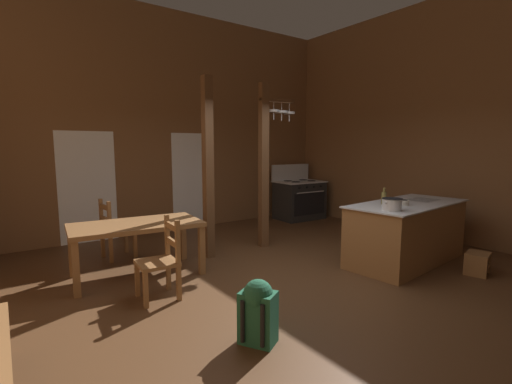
{
  "coord_description": "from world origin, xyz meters",
  "views": [
    {
      "loc": [
        -3.07,
        -3.5,
        1.79
      ],
      "look_at": [
        -0.0,
        0.75,
        1.12
      ],
      "focal_mm": 25.53,
      "sensor_mm": 36.0,
      "label": 1
    }
  ],
  "objects_px": {
    "mixing_bowl_on_counter": "(401,202)",
    "stockpot_on_counter": "(392,204)",
    "ladderback_chair_by_post": "(115,230)",
    "ladderback_chair_near_window": "(162,260)",
    "step_stool": "(478,261)",
    "kitchen_island": "(406,232)",
    "dining_table": "(136,229)",
    "backpack": "(258,310)",
    "stove_range": "(299,199)",
    "bottle_tall_on_counter": "(384,198)"
  },
  "relations": [
    {
      "from": "ladderback_chair_by_post",
      "to": "ladderback_chair_near_window",
      "type": "bearing_deg",
      "value": -89.03
    },
    {
      "from": "mixing_bowl_on_counter",
      "to": "dining_table",
      "type": "bearing_deg",
      "value": 150.66
    },
    {
      "from": "ladderback_chair_by_post",
      "to": "step_stool",
      "type": "bearing_deg",
      "value": -43.45
    },
    {
      "from": "kitchen_island",
      "to": "backpack",
      "type": "bearing_deg",
      "value": -170.23
    },
    {
      "from": "step_stool",
      "to": "kitchen_island",
      "type": "bearing_deg",
      "value": 109.11
    },
    {
      "from": "stockpot_on_counter",
      "to": "bottle_tall_on_counter",
      "type": "height_order",
      "value": "bottle_tall_on_counter"
    },
    {
      "from": "kitchen_island",
      "to": "dining_table",
      "type": "distance_m",
      "value": 4.01
    },
    {
      "from": "dining_table",
      "to": "ladderback_chair_near_window",
      "type": "xyz_separation_m",
      "value": [
        -0.0,
        -0.91,
        -0.2
      ]
    },
    {
      "from": "kitchen_island",
      "to": "step_stool",
      "type": "xyz_separation_m",
      "value": [
        0.31,
        -0.91,
        -0.28
      ]
    },
    {
      "from": "kitchen_island",
      "to": "backpack",
      "type": "xyz_separation_m",
      "value": [
        -3.24,
        -0.56,
        -0.15
      ]
    },
    {
      "from": "step_stool",
      "to": "ladderback_chair_near_window",
      "type": "height_order",
      "value": "ladderback_chair_near_window"
    },
    {
      "from": "backpack",
      "to": "mixing_bowl_on_counter",
      "type": "bearing_deg",
      "value": 9.75
    },
    {
      "from": "dining_table",
      "to": "stockpot_on_counter",
      "type": "bearing_deg",
      "value": -36.52
    },
    {
      "from": "step_stool",
      "to": "ladderback_chair_by_post",
      "type": "distance_m",
      "value": 5.4
    },
    {
      "from": "kitchen_island",
      "to": "mixing_bowl_on_counter",
      "type": "bearing_deg",
      "value": -169.99
    },
    {
      "from": "stove_range",
      "to": "stockpot_on_counter",
      "type": "height_order",
      "value": "stove_range"
    },
    {
      "from": "dining_table",
      "to": "mixing_bowl_on_counter",
      "type": "bearing_deg",
      "value": -29.34
    },
    {
      "from": "step_stool",
      "to": "ladderback_chair_near_window",
      "type": "bearing_deg",
      "value": 154.91
    },
    {
      "from": "stove_range",
      "to": "ladderback_chair_by_post",
      "type": "relative_size",
      "value": 1.39
    },
    {
      "from": "ladderback_chair_by_post",
      "to": "stockpot_on_counter",
      "type": "relative_size",
      "value": 2.82
    },
    {
      "from": "step_stool",
      "to": "dining_table",
      "type": "bearing_deg",
      "value": 144.92
    },
    {
      "from": "stockpot_on_counter",
      "to": "bottle_tall_on_counter",
      "type": "bearing_deg",
      "value": 46.27
    },
    {
      "from": "ladderback_chair_near_window",
      "to": "mixing_bowl_on_counter",
      "type": "distance_m",
      "value": 3.49
    },
    {
      "from": "kitchen_island",
      "to": "step_stool",
      "type": "bearing_deg",
      "value": -70.89
    },
    {
      "from": "dining_table",
      "to": "kitchen_island",
      "type": "bearing_deg",
      "value": -27.03
    },
    {
      "from": "bottle_tall_on_counter",
      "to": "stockpot_on_counter",
      "type": "bearing_deg",
      "value": -133.73
    },
    {
      "from": "backpack",
      "to": "stockpot_on_counter",
      "type": "distance_m",
      "value": 2.57
    },
    {
      "from": "step_stool",
      "to": "ladderback_chair_by_post",
      "type": "height_order",
      "value": "ladderback_chair_by_post"
    },
    {
      "from": "ladderback_chair_near_window",
      "to": "bottle_tall_on_counter",
      "type": "distance_m",
      "value": 3.3
    },
    {
      "from": "stove_range",
      "to": "kitchen_island",
      "type": "bearing_deg",
      "value": -105.08
    },
    {
      "from": "mixing_bowl_on_counter",
      "to": "stockpot_on_counter",
      "type": "bearing_deg",
      "value": -159.61
    },
    {
      "from": "kitchen_island",
      "to": "ladderback_chair_near_window",
      "type": "relative_size",
      "value": 2.35
    },
    {
      "from": "backpack",
      "to": "stove_range",
      "type": "bearing_deg",
      "value": 43.83
    },
    {
      "from": "backpack",
      "to": "stockpot_on_counter",
      "type": "bearing_deg",
      "value": 7.32
    },
    {
      "from": "backpack",
      "to": "bottle_tall_on_counter",
      "type": "height_order",
      "value": "bottle_tall_on_counter"
    },
    {
      "from": "stove_range",
      "to": "bottle_tall_on_counter",
      "type": "xyz_separation_m",
      "value": [
        -1.35,
        -3.31,
        0.54
      ]
    },
    {
      "from": "kitchen_island",
      "to": "step_stool",
      "type": "distance_m",
      "value": 1.0
    },
    {
      "from": "dining_table",
      "to": "backpack",
      "type": "height_order",
      "value": "dining_table"
    },
    {
      "from": "kitchen_island",
      "to": "bottle_tall_on_counter",
      "type": "distance_m",
      "value": 0.71
    },
    {
      "from": "ladderback_chair_near_window",
      "to": "bottle_tall_on_counter",
      "type": "bearing_deg",
      "value": -13.8
    },
    {
      "from": "stove_range",
      "to": "mixing_bowl_on_counter",
      "type": "height_order",
      "value": "stove_range"
    },
    {
      "from": "mixing_bowl_on_counter",
      "to": "ladderback_chair_by_post",
      "type": "bearing_deg",
      "value": 139.64
    },
    {
      "from": "ladderback_chair_by_post",
      "to": "mixing_bowl_on_counter",
      "type": "height_order",
      "value": "mixing_bowl_on_counter"
    },
    {
      "from": "stove_range",
      "to": "step_stool",
      "type": "bearing_deg",
      "value": -98.03
    },
    {
      "from": "bottle_tall_on_counter",
      "to": "ladderback_chair_by_post",
      "type": "bearing_deg",
      "value": 140.07
    },
    {
      "from": "stove_range",
      "to": "ladderback_chair_by_post",
      "type": "bearing_deg",
      "value": -171.95
    },
    {
      "from": "mixing_bowl_on_counter",
      "to": "bottle_tall_on_counter",
      "type": "relative_size",
      "value": 0.84
    },
    {
      "from": "dining_table",
      "to": "backpack",
      "type": "xyz_separation_m",
      "value": [
        0.33,
        -2.38,
        -0.34
      ]
    },
    {
      "from": "mixing_bowl_on_counter",
      "to": "kitchen_island",
      "type": "bearing_deg",
      "value": 10.01
    },
    {
      "from": "stockpot_on_counter",
      "to": "mixing_bowl_on_counter",
      "type": "distance_m",
      "value": 0.57
    }
  ]
}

